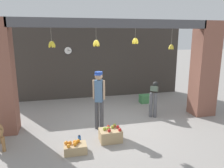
{
  "coord_description": "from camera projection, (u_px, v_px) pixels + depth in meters",
  "views": [
    {
      "loc": [
        -1.52,
        -5.77,
        2.59
      ],
      "look_at": [
        0.0,
        0.47,
        1.15
      ],
      "focal_mm": 35.0,
      "sensor_mm": 36.0,
      "label": 1
    }
  ],
  "objects": [
    {
      "name": "storefront_awning",
      "position": [
        115.0,
        25.0,
        5.88
      ],
      "size": [
        5.47,
        0.26,
        0.86
      ],
      "color": "#4C4C51"
    },
    {
      "name": "produce_box_green",
      "position": [
        145.0,
        99.0,
        8.53
      ],
      "size": [
        0.45,
        0.32,
        0.32
      ],
      "primitive_type": "cube",
      "color": "#42844C",
      "rests_on": "ground_plane"
    },
    {
      "name": "shop_back_wall",
      "position": [
        97.0,
        62.0,
        9.11
      ],
      "size": [
        7.37,
        0.12,
        3.02
      ],
      "primitive_type": "cube",
      "color": "#38332D",
      "rests_on": "ground_plane"
    },
    {
      "name": "wall_clock",
      "position": [
        68.0,
        51.0,
        8.66
      ],
      "size": [
        0.3,
        0.03,
        0.3
      ],
      "color": "black"
    },
    {
      "name": "shop_pillar_left",
      "position": [
        0.0,
        78.0,
        5.65
      ],
      "size": [
        0.7,
        0.6,
        3.02
      ],
      "primitive_type": "cube",
      "color": "brown",
      "rests_on": "ground_plane"
    },
    {
      "name": "shopkeeper",
      "position": [
        99.0,
        96.0,
        5.97
      ],
      "size": [
        0.32,
        0.3,
        1.63
      ],
      "rotation": [
        0.0,
        0.0,
        2.74
      ],
      "color": "#424247",
      "rests_on": "ground_plane"
    },
    {
      "name": "worker_stooping",
      "position": [
        154.0,
        95.0,
        7.13
      ],
      "size": [
        0.53,
        0.74,
        1.04
      ],
      "rotation": [
        0.0,
        0.0,
        -0.51
      ],
      "color": "#56565B",
      "rests_on": "ground_plane"
    },
    {
      "name": "fruit_crate_oranges",
      "position": [
        75.0,
        148.0,
        4.9
      ],
      "size": [
        0.51,
        0.34,
        0.28
      ],
      "color": "tan",
      "rests_on": "ground_plane"
    },
    {
      "name": "shop_pillar_right",
      "position": [
        204.0,
        69.0,
        7.05
      ],
      "size": [
        0.7,
        0.6,
        3.02
      ],
      "primitive_type": "cube",
      "color": "brown",
      "rests_on": "ground_plane"
    },
    {
      "name": "fruit_crate_apples",
      "position": [
        111.0,
        135.0,
        5.44
      ],
      "size": [
        0.54,
        0.42,
        0.38
      ],
      "color": "tan",
      "rests_on": "ground_plane"
    },
    {
      "name": "ground_plane",
      "position": [
        116.0,
        126.0,
        6.39
      ],
      "size": [
        60.0,
        60.0,
        0.0
      ],
      "primitive_type": "plane",
      "color": "gray"
    },
    {
      "name": "water_bottle",
      "position": [
        79.0,
        140.0,
        5.26
      ],
      "size": [
        0.08,
        0.08,
        0.24
      ],
      "color": "#2D60AD",
      "rests_on": "ground_plane"
    }
  ]
}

